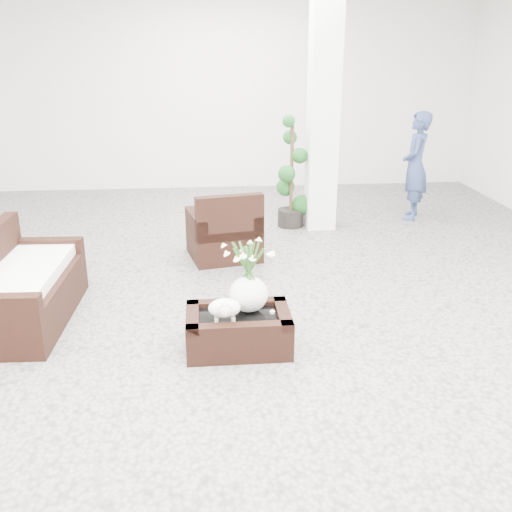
{
  "coord_description": "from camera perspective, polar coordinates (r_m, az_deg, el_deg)",
  "views": [
    {
      "loc": [
        -0.49,
        -5.36,
        2.53
      ],
      "look_at": [
        0.0,
        -0.1,
        0.62
      ],
      "focal_mm": 41.27,
      "sensor_mm": 36.0,
      "label": 1
    }
  ],
  "objects": [
    {
      "name": "column",
      "position": [
        8.37,
        6.56,
        14.4
      ],
      "size": [
        0.4,
        0.4,
        3.5
      ],
      "primitive_type": "cube",
      "color": "white",
      "rests_on": "ground"
    },
    {
      "name": "topiary",
      "position": [
        8.51,
        3.46,
        8.03
      ],
      "size": [
        0.42,
        0.42,
        1.58
      ],
      "primitive_type": null,
      "color": "#154216",
      "rests_on": "ground"
    },
    {
      "name": "tealight",
      "position": [
        5.15,
        1.59,
        -5.42
      ],
      "size": [
        0.04,
        0.04,
        0.03
      ],
      "primitive_type": "cylinder",
      "color": "white",
      "rests_on": "coffee_table"
    },
    {
      "name": "planter_narcissus",
      "position": [
        5.06,
        -0.73,
        -1.18
      ],
      "size": [
        0.44,
        0.44,
        0.8
      ],
      "primitive_type": null,
      "color": "white",
      "rests_on": "coffee_table"
    },
    {
      "name": "armchair",
      "position": [
        7.3,
        -3.18,
        3.17
      ],
      "size": [
        0.96,
        0.93,
        0.87
      ],
      "primitive_type": "cube",
      "rotation": [
        0.0,
        0.0,
        3.35
      ],
      "color": "black",
      "rests_on": "ground"
    },
    {
      "name": "shopper",
      "position": [
        9.23,
        15.19,
        8.42
      ],
      "size": [
        0.58,
        0.69,
        1.61
      ],
      "primitive_type": "imported",
      "rotation": [
        0.0,
        0.0,
        -1.96
      ],
      "color": "navy",
      "rests_on": "ground"
    },
    {
      "name": "sheep_figurine",
      "position": [
        4.98,
        -3.07,
        -5.26
      ],
      "size": [
        0.28,
        0.23,
        0.21
      ],
      "primitive_type": "ellipsoid",
      "color": "white",
      "rests_on": "coffee_table"
    },
    {
      "name": "loveseat",
      "position": [
        5.99,
        -21.62,
        -2.05
      ],
      "size": [
        0.86,
        1.67,
        0.87
      ],
      "primitive_type": "cube",
      "rotation": [
        0.0,
        0.0,
        1.53
      ],
      "color": "black",
      "rests_on": "ground"
    },
    {
      "name": "ground",
      "position": [
        5.95,
        -0.09,
        -5.3
      ],
      "size": [
        11.0,
        11.0,
        0.0
      ],
      "primitive_type": "plane",
      "color": "gray",
      "rests_on": "ground"
    },
    {
      "name": "coffee_table",
      "position": [
        5.19,
        -1.73,
        -7.36
      ],
      "size": [
        0.9,
        0.6,
        0.31
      ],
      "primitive_type": "cube",
      "color": "black",
      "rests_on": "ground"
    }
  ]
}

